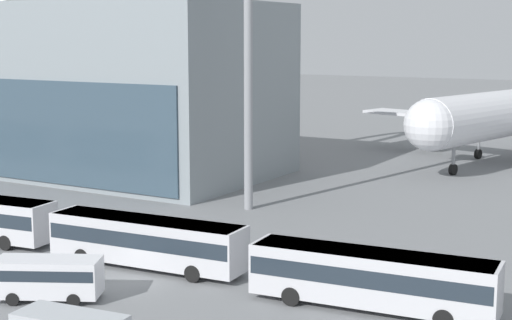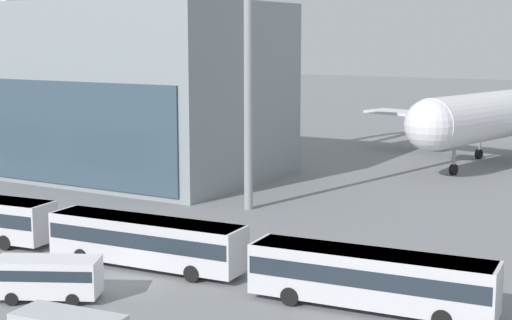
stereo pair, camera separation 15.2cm
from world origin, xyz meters
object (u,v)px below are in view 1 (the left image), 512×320
Objects in this scene: service_van_foreground at (48,276)px; shuttle_bus_4 at (372,276)px; airliner_at_gate_near at (85,105)px; airliner_at_gate_far at (504,114)px; floodlight_mast at (248,2)px; shuttle_bus_3 at (146,239)px.

shuttle_bus_4 is at bearing 178.07° from service_van_foreground.
airliner_at_gate_far reaches higher than airliner_at_gate_near.
shuttle_bus_4 is at bearing -44.44° from floodlight_mast.
airliner_at_gate_near is 3.28× the size of shuttle_bus_3.
floodlight_mast is at bearing -6.12° from airliner_at_gate_far.
shuttle_bus_4 is 28.36m from floodlight_mast.
service_van_foreground is 0.24× the size of floodlight_mast.
airliner_at_gate_near is 1.70× the size of floodlight_mast.
airliner_at_gate_near is at bearing -65.05° from airliner_at_gate_far.
airliner_at_gate_far is 51.20m from shuttle_bus_4.
shuttle_bus_4 is (5.09, -50.81, -3.60)m from airliner_at_gate_far.
shuttle_bus_3 is 7.30m from service_van_foreground.
airliner_at_gate_near is 1.17× the size of airliner_at_gate_far.
service_van_foreground is (-10.19, -58.00, -4.06)m from airliner_at_gate_far.
floodlight_mast is at bearing 130.45° from shuttle_bus_4.
airliner_at_gate_far is at bearing -127.08° from service_van_foreground.
airliner_at_gate_near is at bearing 131.77° from shuttle_bus_3.
airliner_at_gate_far reaches higher than service_van_foreground.
service_van_foreground is at bearing 41.80° from airliner_at_gate_near.
airliner_at_gate_far is 37.60m from floodlight_mast.
shuttle_bus_3 is at bearing 47.07° from airliner_at_gate_near.
service_van_foreground is (-15.28, -7.19, -0.45)m from shuttle_bus_4.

